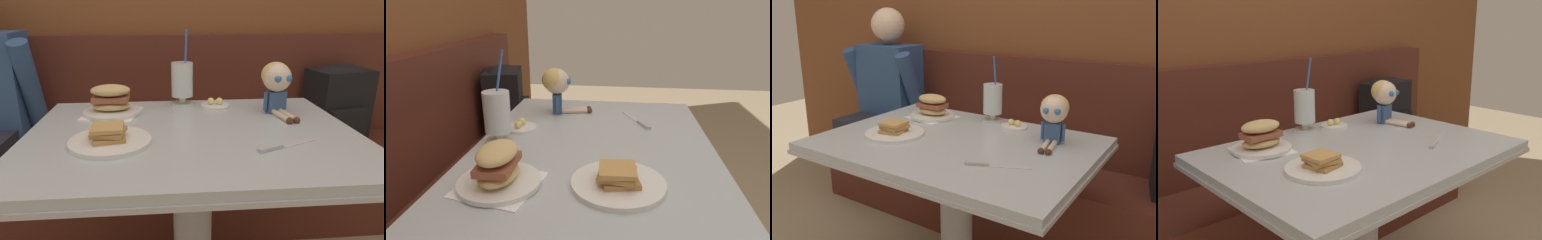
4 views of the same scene
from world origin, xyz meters
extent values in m
cube|color=#512319|center=(0.00, 0.77, 0.23)|extent=(2.60, 0.48, 0.45)
cube|color=#512319|center=(0.00, 0.96, 0.73)|extent=(2.60, 0.10, 0.55)
cube|color=#B2BCC1|center=(0.00, 0.18, 0.72)|extent=(1.10, 0.80, 0.03)
cube|color=#B7BABF|center=(0.00, 0.18, 0.70)|extent=(1.11, 0.81, 0.02)
cylinder|color=#A5A8AD|center=(0.00, 0.18, 0.37)|extent=(0.14, 0.14, 0.65)
cylinder|color=white|center=(-0.26, 0.09, 0.75)|extent=(0.25, 0.25, 0.01)
cube|color=#B78447|center=(-0.26, 0.09, 0.76)|extent=(0.11, 0.11, 0.01)
cube|color=#B78447|center=(-0.26, 0.10, 0.78)|extent=(0.10, 0.10, 0.01)
cube|color=tan|center=(-0.27, 0.10, 0.79)|extent=(0.10, 0.10, 0.01)
cylinder|color=silver|center=(-0.01, 0.51, 0.74)|extent=(0.10, 0.10, 0.01)
cylinder|color=silver|center=(-0.01, 0.51, 0.77)|extent=(0.03, 0.03, 0.03)
cylinder|color=silver|center=(-0.01, 0.51, 0.85)|extent=(0.09, 0.09, 0.14)
cylinder|color=#E0DB6B|center=(-0.01, 0.51, 0.84)|extent=(0.08, 0.08, 0.11)
cylinder|color=blue|center=(0.00, 0.50, 0.95)|extent=(0.01, 0.05, 0.22)
cube|color=white|center=(-0.30, 0.41, 0.74)|extent=(0.23, 0.23, 0.00)
cylinder|color=white|center=(-0.30, 0.41, 0.75)|extent=(0.22, 0.22, 0.01)
ellipsoid|color=tan|center=(-0.30, 0.41, 0.77)|extent=(0.15, 0.10, 0.04)
cube|color=#995138|center=(-0.30, 0.41, 0.80)|extent=(0.14, 0.09, 0.02)
ellipsoid|color=tan|center=(-0.30, 0.41, 0.83)|extent=(0.15, 0.10, 0.04)
cylinder|color=white|center=(0.12, 0.47, 0.74)|extent=(0.12, 0.12, 0.01)
sphere|color=#F4E07A|center=(0.10, 0.48, 0.76)|extent=(0.03, 0.03, 0.03)
sphere|color=#F4E07A|center=(0.14, 0.47, 0.76)|extent=(0.03, 0.03, 0.03)
cube|color=silver|center=(0.32, 0.05, 0.74)|extent=(0.14, 0.08, 0.00)
cube|color=#B2B5BA|center=(0.21, 0.00, 0.75)|extent=(0.08, 0.05, 0.01)
cube|color=#385689|center=(0.34, 0.37, 0.78)|extent=(0.07, 0.05, 0.08)
sphere|color=beige|center=(0.34, 0.37, 0.88)|extent=(0.11, 0.11, 0.11)
ellipsoid|color=#D8B766|center=(0.34, 0.38, 0.89)|extent=(0.13, 0.12, 0.10)
sphere|color=#2D6BB2|center=(0.33, 0.32, 0.88)|extent=(0.03, 0.03, 0.03)
sphere|color=#2D6BB2|center=(0.37, 0.33, 0.88)|extent=(0.03, 0.03, 0.03)
cylinder|color=beige|center=(0.34, 0.29, 0.75)|extent=(0.04, 0.12, 0.02)
cylinder|color=beige|center=(0.37, 0.29, 0.75)|extent=(0.04, 0.12, 0.02)
sphere|color=#4C2819|center=(0.35, 0.23, 0.75)|extent=(0.03, 0.03, 0.03)
sphere|color=#4C2819|center=(0.38, 0.23, 0.75)|extent=(0.03, 0.03, 0.03)
cylinder|color=#385689|center=(0.30, 0.36, 0.79)|extent=(0.02, 0.02, 0.07)
cylinder|color=#385689|center=(0.38, 0.38, 0.79)|extent=(0.02, 0.02, 0.07)
cube|color=black|center=(0.83, 0.79, 0.64)|extent=(0.34, 0.26, 0.38)
cube|color=black|center=(0.83, 0.67, 0.56)|extent=(0.22, 0.09, 0.17)
ellipsoid|color=black|center=(0.83, 0.79, 0.82)|extent=(0.32, 0.25, 0.07)
cylinder|color=#2D4C7F|center=(-0.72, 0.75, 0.77)|extent=(0.09, 0.25, 0.48)
camera|label=1|loc=(-0.10, -0.90, 1.14)|focal=32.10mm
camera|label=2|loc=(-1.03, 0.10, 1.19)|focal=30.99mm
camera|label=3|loc=(0.89, -1.11, 1.28)|focal=37.70mm
camera|label=4|loc=(-1.08, -0.89, 1.24)|focal=39.21mm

